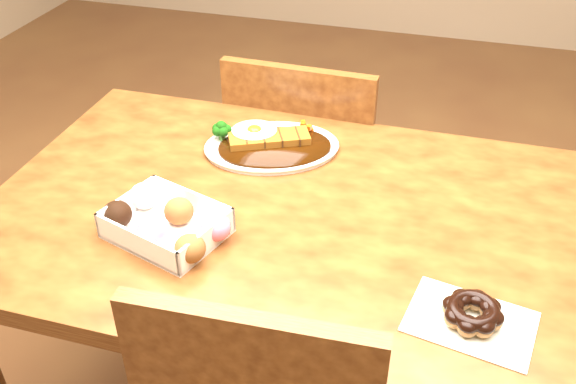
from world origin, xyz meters
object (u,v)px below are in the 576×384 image
(table, at_px, (284,246))
(katsu_curry_plate, at_px, (269,144))
(chair_far, at_px, (309,175))
(donut_box, at_px, (166,222))
(pon_de_ring, at_px, (472,314))

(table, relative_size, katsu_curry_plate, 3.32)
(chair_far, bearing_deg, donut_box, 82.31)
(katsu_curry_plate, height_order, pon_de_ring, katsu_curry_plate)
(donut_box, xyz_separation_m, pon_de_ring, (0.57, -0.07, -0.01))
(table, xyz_separation_m, katsu_curry_plate, (-0.10, 0.21, 0.11))
(chair_far, distance_m, pon_de_ring, 0.93)
(katsu_curry_plate, bearing_deg, donut_box, -104.91)
(donut_box, bearing_deg, katsu_curry_plate, 75.09)
(chair_far, xyz_separation_m, donut_box, (-0.11, -0.68, 0.30))
(chair_far, height_order, katsu_curry_plate, chair_far)
(katsu_curry_plate, bearing_deg, chair_far, 87.18)
(table, bearing_deg, chair_far, 98.50)
(table, bearing_deg, katsu_curry_plate, 114.27)
(donut_box, bearing_deg, table, 36.48)
(katsu_curry_plate, relative_size, donut_box, 1.43)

